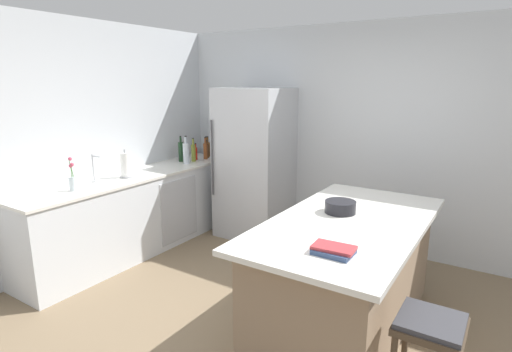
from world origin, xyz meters
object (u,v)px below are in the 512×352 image
at_px(bar_stool, 429,339).
at_px(olive_oil_bottle, 193,152).
at_px(sink_faucet, 94,168).
at_px(soda_bottle, 186,153).
at_px(refrigerator, 255,164).
at_px(flower_vase, 73,180).
at_px(cookbook_stack, 334,250).
at_px(kitchen_island, 346,274).
at_px(wine_bottle, 181,151).
at_px(whiskey_bottle, 207,148).
at_px(syrup_bottle, 207,150).
at_px(vinegar_bottle, 205,150).
at_px(mixing_bowl, 340,207).
at_px(hot_sauce_bottle, 196,153).
at_px(paper_towel_roll, 126,165).

bearing_deg(bar_stool, olive_oil_bottle, 151.35).
height_order(sink_faucet, soda_bottle, soda_bottle).
distance_m(refrigerator, flower_vase, 2.14).
xyz_separation_m(refrigerator, cookbook_stack, (1.88, -1.99, 0.00)).
bearing_deg(kitchen_island, soda_bottle, 159.48).
bearing_deg(cookbook_stack, wine_bottle, 149.38).
xyz_separation_m(flower_vase, whiskey_bottle, (-0.08, 2.13, 0.01)).
relative_size(sink_faucet, soda_bottle, 0.83).
bearing_deg(soda_bottle, cookbook_stack, -30.84).
distance_m(syrup_bottle, soda_bottle, 0.48).
height_order(sink_faucet, olive_oil_bottle, olive_oil_bottle).
relative_size(sink_faucet, vinegar_bottle, 0.99).
bearing_deg(refrigerator, syrup_bottle, 175.07).
distance_m(flower_vase, whiskey_bottle, 2.13).
xyz_separation_m(refrigerator, mixing_bowl, (1.61, -1.21, 0.03)).
bearing_deg(wine_bottle, soda_bottle, -26.83).
bearing_deg(flower_vase, hot_sauce_bottle, 91.63).
distance_m(refrigerator, paper_towel_roll, 1.57).
relative_size(sink_faucet, hot_sauce_bottle, 1.33).
bearing_deg(flower_vase, cookbook_stack, -0.25).
height_order(hot_sauce_bottle, wine_bottle, wine_bottle).
bearing_deg(hot_sauce_bottle, bar_stool, -29.61).
bearing_deg(flower_vase, olive_oil_bottle, 90.12).
relative_size(paper_towel_roll, olive_oil_bottle, 1.00).
relative_size(sink_faucet, wine_bottle, 0.89).
xyz_separation_m(refrigerator, olive_oil_bottle, (-0.82, -0.23, 0.10)).
bearing_deg(bar_stool, wine_bottle, 153.53).
relative_size(kitchen_island, syrup_bottle, 8.29).
distance_m(refrigerator, syrup_bottle, 0.84).
distance_m(paper_towel_roll, olive_oil_bottle, 1.10).
bearing_deg(olive_oil_bottle, kitchen_island, -23.67).
height_order(whiskey_bottle, soda_bottle, soda_bottle).
relative_size(flower_vase, wine_bottle, 0.98).
bearing_deg(paper_towel_roll, wine_bottle, 96.65).
height_order(syrup_bottle, mixing_bowl, syrup_bottle).
distance_m(sink_faucet, paper_towel_roll, 0.34).
bearing_deg(mixing_bowl, olive_oil_bottle, 157.99).
xyz_separation_m(refrigerator, syrup_bottle, (-0.84, 0.07, 0.08)).
height_order(kitchen_island, mixing_bowl, mixing_bowl).
height_order(paper_towel_roll, cookbook_stack, paper_towel_roll).
xyz_separation_m(wine_bottle, soda_bottle, (0.16, -0.08, 0.01)).
bearing_deg(cookbook_stack, paper_towel_roll, 166.20).
bearing_deg(refrigerator, vinegar_bottle, -178.56).
xyz_separation_m(syrup_bottle, wine_bottle, (-0.11, -0.39, 0.03)).
distance_m(hot_sauce_bottle, olive_oil_bottle, 0.12).
distance_m(flower_vase, hot_sauce_bottle, 1.85).
height_order(kitchen_island, whiskey_bottle, whiskey_bottle).
xyz_separation_m(olive_oil_bottle, wine_bottle, (-0.13, -0.09, 0.01)).
bearing_deg(wine_bottle, syrup_bottle, 74.02).
relative_size(olive_oil_bottle, wine_bottle, 0.92).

